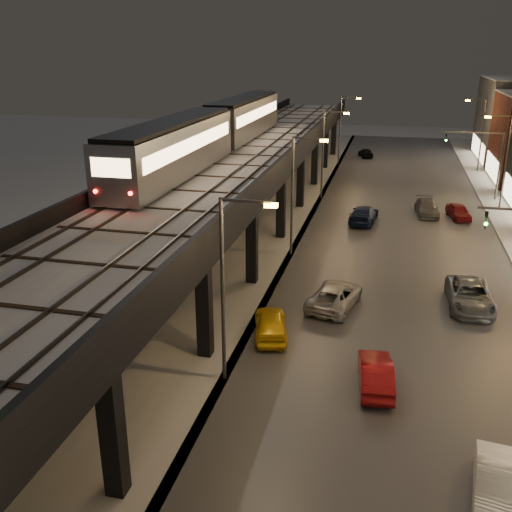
# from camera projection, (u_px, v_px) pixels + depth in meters

# --- Properties ---
(road_surface) EXTENTS (17.00, 120.00, 0.06)m
(road_surface) POSITION_uv_depth(u_px,v_px,m) (400.00, 246.00, 45.68)
(road_surface) COLOR #46474D
(road_surface) RESTS_ON ground
(under_viaduct_pavement) EXTENTS (11.00, 120.00, 0.06)m
(under_viaduct_pavement) POSITION_uv_depth(u_px,v_px,m) (238.00, 234.00, 48.63)
(under_viaduct_pavement) COLOR #9FA1A8
(under_viaduct_pavement) RESTS_ON ground
(elevated_viaduct) EXTENTS (9.00, 100.00, 6.30)m
(elevated_viaduct) POSITION_uv_depth(u_px,v_px,m) (226.00, 177.00, 43.82)
(elevated_viaduct) COLOR black
(elevated_viaduct) RESTS_ON ground
(viaduct_trackbed) EXTENTS (8.40, 100.00, 0.32)m
(viaduct_trackbed) POSITION_uv_depth(u_px,v_px,m) (227.00, 167.00, 43.67)
(viaduct_trackbed) COLOR #B2B7C1
(viaduct_trackbed) RESTS_ON elevated_viaduct
(viaduct_parapet_streetside) EXTENTS (0.30, 100.00, 1.10)m
(viaduct_parapet_streetside) POSITION_uv_depth(u_px,v_px,m) (283.00, 163.00, 42.59)
(viaduct_parapet_streetside) COLOR black
(viaduct_parapet_streetside) RESTS_ON elevated_viaduct
(viaduct_parapet_far) EXTENTS (0.30, 100.00, 1.10)m
(viaduct_parapet_far) POSITION_uv_depth(u_px,v_px,m) (173.00, 158.00, 44.49)
(viaduct_parapet_far) COLOR black
(viaduct_parapet_far) RESTS_ON elevated_viaduct
(streetlight_left_1) EXTENTS (2.57, 0.28, 9.00)m
(streetlight_left_1) POSITION_uv_depth(u_px,v_px,m) (228.00, 279.00, 25.54)
(streetlight_left_1) COLOR #38383A
(streetlight_left_1) RESTS_ON ground
(streetlight_left_2) EXTENTS (2.57, 0.28, 9.00)m
(streetlight_left_2) POSITION_uv_depth(u_px,v_px,m) (296.00, 188.00, 41.96)
(streetlight_left_2) COLOR #38383A
(streetlight_left_2) RESTS_ON ground
(streetlight_left_3) EXTENTS (2.57, 0.28, 9.00)m
(streetlight_left_3) POSITION_uv_depth(u_px,v_px,m) (326.00, 148.00, 58.39)
(streetlight_left_3) COLOR #38383A
(streetlight_left_3) RESTS_ON ground
(streetlight_right_3) EXTENTS (2.56, 0.28, 9.00)m
(streetlight_right_3) POSITION_uv_depth(u_px,v_px,m) (504.00, 155.00, 54.64)
(streetlight_right_3) COLOR #38383A
(streetlight_right_3) RESTS_ON ground
(streetlight_left_4) EXTENTS (2.57, 0.28, 9.00)m
(streetlight_left_4) POSITION_uv_depth(u_px,v_px,m) (342.00, 126.00, 74.82)
(streetlight_left_4) COLOR #38383A
(streetlight_left_4) RESTS_ON ground
(streetlight_right_4) EXTENTS (2.56, 0.28, 9.00)m
(streetlight_right_4) POSITION_uv_depth(u_px,v_px,m) (480.00, 130.00, 71.07)
(streetlight_right_4) COLOR #38383A
(streetlight_right_4) RESTS_ON ground
(traffic_light_rig_b) EXTENTS (6.10, 0.34, 7.00)m
(traffic_light_rig_b) POSITION_uv_depth(u_px,v_px,m) (489.00, 157.00, 57.83)
(traffic_light_rig_b) COLOR #38383A
(traffic_light_rig_b) RESTS_ON ground
(subway_train) EXTENTS (3.11, 38.03, 3.72)m
(subway_train) POSITION_uv_depth(u_px,v_px,m) (215.00, 129.00, 48.24)
(subway_train) COLOR gray
(subway_train) RESTS_ON viaduct_trackbed
(car_taxi) EXTENTS (2.70, 4.60, 1.47)m
(car_taxi) POSITION_uv_depth(u_px,v_px,m) (271.00, 324.00, 31.20)
(car_taxi) COLOR gold
(car_taxi) RESTS_ON ground
(car_near_white) EXTENTS (1.91, 4.39, 1.40)m
(car_near_white) POSITION_uv_depth(u_px,v_px,m) (376.00, 374.00, 26.52)
(car_near_white) COLOR maroon
(car_near_white) RESTS_ON ground
(car_mid_silver) EXTENTS (3.43, 5.62, 1.46)m
(car_mid_silver) POSITION_uv_depth(u_px,v_px,m) (335.00, 296.00, 34.71)
(car_mid_silver) COLOR #969697
(car_mid_silver) RESTS_ON ground
(car_mid_dark) EXTENTS (2.65, 5.45, 1.53)m
(car_mid_dark) POSITION_uv_depth(u_px,v_px,m) (364.00, 215.00, 51.44)
(car_mid_dark) COLOR black
(car_mid_dark) RESTS_ON ground
(car_far_white) EXTENTS (2.56, 4.04, 1.28)m
(car_far_white) POSITION_uv_depth(u_px,v_px,m) (366.00, 153.00, 81.89)
(car_far_white) COLOR black
(car_far_white) RESTS_ON ground
(car_onc_silver) EXTENTS (1.98, 4.30, 1.36)m
(car_onc_silver) POSITION_uv_depth(u_px,v_px,m) (496.00, 487.00, 19.75)
(car_onc_silver) COLOR white
(car_onc_silver) RESTS_ON ground
(car_onc_dark) EXTENTS (2.64, 5.56, 1.53)m
(car_onc_dark) POSITION_uv_depth(u_px,v_px,m) (470.00, 296.00, 34.64)
(car_onc_dark) COLOR slate
(car_onc_dark) RESTS_ON ground
(car_onc_white) EXTENTS (2.36, 4.91, 1.38)m
(car_onc_white) POSITION_uv_depth(u_px,v_px,m) (427.00, 208.00, 53.82)
(car_onc_white) COLOR #55565A
(car_onc_white) RESTS_ON ground
(car_onc_red) EXTENTS (2.38, 4.21, 1.35)m
(car_onc_red) POSITION_uv_depth(u_px,v_px,m) (459.00, 212.00, 52.62)
(car_onc_red) COLOR maroon
(car_onc_red) RESTS_ON ground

